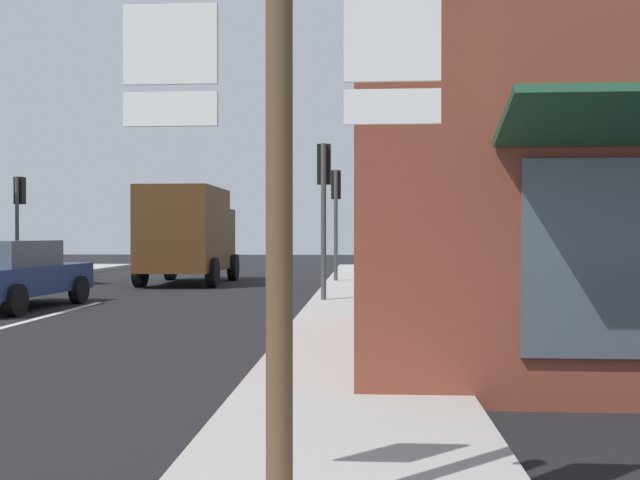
% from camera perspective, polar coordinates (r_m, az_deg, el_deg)
% --- Properties ---
extents(ground_plane, '(80.00, 80.00, 0.00)m').
position_cam_1_polar(ground_plane, '(16.07, -19.26, -5.30)').
color(ground_plane, black).
extents(sidewalk_right, '(2.24, 44.00, 0.14)m').
position_cam_1_polar(sidewalk_right, '(12.83, 3.02, -6.43)').
color(sidewalk_right, '#9E9B96').
rests_on(sidewalk_right, ground).
extents(sedan_far, '(2.21, 4.32, 1.47)m').
position_cam_1_polar(sedan_far, '(17.02, -22.95, -2.42)').
color(sedan_far, navy).
rests_on(sedan_far, ground).
extents(delivery_truck, '(2.49, 5.00, 3.05)m').
position_cam_1_polar(delivery_truck, '(23.80, -10.20, 0.59)').
color(delivery_truck, '#4C2D14').
rests_on(delivery_truck, ground).
extents(route_sign_post, '(1.66, 0.14, 3.20)m').
position_cam_1_polar(route_sign_post, '(3.81, -3.16, 4.79)').
color(route_sign_post, brown).
rests_on(route_sign_post, ground).
extents(traffic_light_near_right, '(0.30, 0.49, 3.63)m').
position_cam_1_polar(traffic_light_near_right, '(16.55, 0.31, 4.21)').
color(traffic_light_near_right, '#47474C').
rests_on(traffic_light_near_right, ground).
extents(traffic_light_far_left, '(0.30, 0.49, 3.49)m').
position_cam_1_polar(traffic_light_far_left, '(26.30, -22.33, 2.58)').
color(traffic_light_far_left, '#47474C').
rests_on(traffic_light_far_left, ground).
extents(traffic_light_far_right, '(0.30, 0.49, 3.61)m').
position_cam_1_polar(traffic_light_far_right, '(23.17, 1.25, 3.12)').
color(traffic_light_far_right, '#47474C').
rests_on(traffic_light_far_right, ground).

